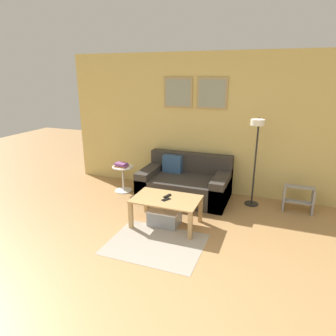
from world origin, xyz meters
The scene contains 12 objects.
ground_plane centered at (0.00, 0.00, 0.00)m, with size 16.00×16.00×0.00m, color tan.
wall_back centered at (-0.01, 3.46, 1.29)m, with size 5.60×0.09×2.55m.
area_rug centered at (-0.16, 1.29, 0.00)m, with size 1.25×0.99×0.01m, color #A39989.
couch centered at (-0.27, 2.96, 0.26)m, with size 1.56×0.96×0.76m.
coffee_table centered at (-0.22, 1.85, 0.35)m, with size 0.98×0.62×0.43m.
storage_bin centered at (-0.25, 1.86, 0.12)m, with size 0.47×0.35×0.24m.
floor_lamp centered at (0.91, 2.89, 1.08)m, with size 0.24×0.50×1.52m.
side_table centered at (-1.48, 2.82, 0.30)m, with size 0.40×0.40×0.50m.
book_stack centered at (-1.49, 2.80, 0.53)m, with size 0.26×0.20×0.07m.
remote_control centered at (-0.23, 1.92, 0.44)m, with size 0.04×0.15×0.02m, color black.
cell_phone centered at (-0.20, 1.80, 0.43)m, with size 0.07×0.14×0.01m, color black.
step_stool centered at (1.64, 3.08, 0.22)m, with size 0.47×0.28×0.41m.
Camera 1 is at (1.24, -1.93, 2.18)m, focal length 32.00 mm.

